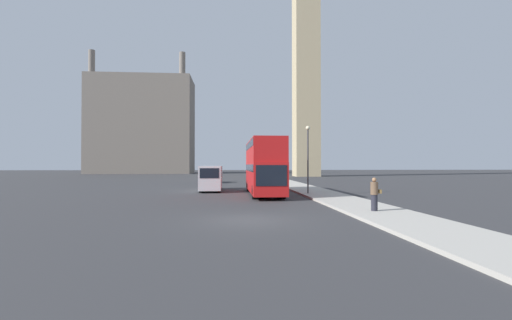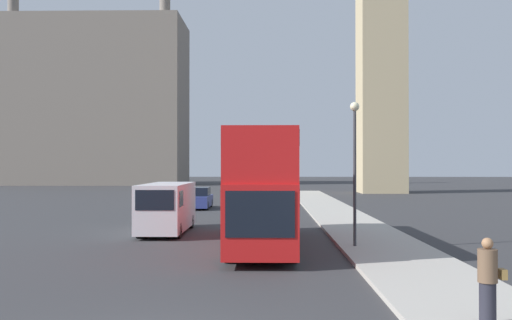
# 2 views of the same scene
# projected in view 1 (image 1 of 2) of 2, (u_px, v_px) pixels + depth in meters

# --- Properties ---
(ground_plane) EXTENTS (300.00, 300.00, 0.00)m
(ground_plane) POSITION_uv_depth(u_px,v_px,m) (249.00, 220.00, 15.57)
(ground_plane) COLOR #333335
(sidewalk_strip) EXTENTS (3.54, 120.00, 0.15)m
(sidewalk_strip) POSITION_uv_depth(u_px,v_px,m) (393.00, 217.00, 16.08)
(sidewalk_strip) COLOR #ADA89E
(sidewalk_strip) RESTS_ON ground_plane
(clock_tower) EXTENTS (5.68, 5.85, 73.89)m
(clock_tower) POSITION_uv_depth(u_px,v_px,m) (306.00, 4.00, 75.30)
(clock_tower) COLOR tan
(clock_tower) RESTS_ON ground_plane
(building_block_distant) EXTENTS (28.86, 14.18, 33.97)m
(building_block_distant) POSITION_uv_depth(u_px,v_px,m) (143.00, 126.00, 100.32)
(building_block_distant) COLOR slate
(building_block_distant) RESTS_ON ground_plane
(red_double_decker_bus) EXTENTS (2.48, 11.15, 4.54)m
(red_double_decker_bus) POSITION_uv_depth(u_px,v_px,m) (264.00, 165.00, 28.97)
(red_double_decker_bus) COLOR red
(red_double_decker_bus) RESTS_ON ground_plane
(white_van) EXTENTS (2.01, 6.16, 2.39)m
(white_van) POSITION_uv_depth(u_px,v_px,m) (211.00, 178.00, 32.93)
(white_van) COLOR silver
(white_van) RESTS_ON ground_plane
(pedestrian) EXTENTS (0.54, 0.38, 1.71)m
(pedestrian) POSITION_uv_depth(u_px,v_px,m) (374.00, 194.00, 17.56)
(pedestrian) COLOR #23232D
(pedestrian) RESTS_ON sidewalk_strip
(street_lamp) EXTENTS (0.36, 0.36, 5.61)m
(street_lamp) POSITION_uv_depth(u_px,v_px,m) (308.00, 149.00, 28.45)
(street_lamp) COLOR #38383D
(street_lamp) RESTS_ON sidewalk_strip
(parked_sedan) EXTENTS (1.89, 4.64, 1.61)m
(parked_sedan) POSITION_uv_depth(u_px,v_px,m) (214.00, 177.00, 48.47)
(parked_sedan) COLOR navy
(parked_sedan) RESTS_ON ground_plane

